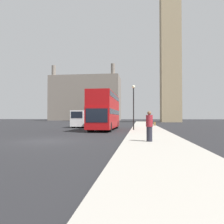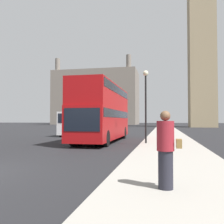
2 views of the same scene
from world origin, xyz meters
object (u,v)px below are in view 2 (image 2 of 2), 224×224
pedestrian (166,150)px  street_lamp (146,94)px  red_double_decker_bus (103,111)px  white_van (75,123)px

pedestrian → street_lamp: bearing=96.1°
red_double_decker_bus → pedestrian: red_double_decker_bus is taller
street_lamp → white_van: bearing=133.3°
red_double_decker_bus → pedestrian: bearing=-70.6°
red_double_decker_bus → pedestrian: size_ratio=5.99×
red_double_decker_bus → white_van: red_double_decker_bus is taller
red_double_decker_bus → white_van: (-4.65, 6.43, -1.07)m
pedestrian → street_lamp: 11.43m
street_lamp → red_double_decker_bus: bearing=147.6°
white_van → pedestrian: 21.86m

